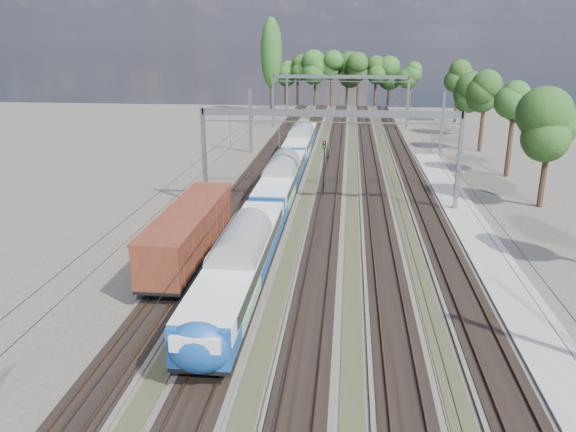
# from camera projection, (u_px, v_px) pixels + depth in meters

# --- Properties ---
(ground) EXTENTS (220.00, 220.00, 0.00)m
(ground) POSITION_uv_depth(u_px,v_px,m) (298.00, 412.00, 23.65)
(ground) COLOR #47423A
(ground) RESTS_ON ground
(track_bed) EXTENTS (21.00, 130.00, 0.34)m
(track_bed) POSITION_uv_depth(u_px,v_px,m) (333.00, 170.00, 66.23)
(track_bed) COLOR #47423A
(track_bed) RESTS_ON ground
(platform) EXTENTS (3.00, 70.00, 0.30)m
(platform) POSITION_uv_depth(u_px,v_px,m) (485.00, 250.00, 41.31)
(platform) COLOR gray
(platform) RESTS_ON ground
(catenary) EXTENTS (25.65, 130.00, 9.00)m
(catenary) POSITION_uv_depth(u_px,v_px,m) (339.00, 108.00, 71.56)
(catenary) COLOR slate
(catenary) RESTS_ON ground
(tree_belt) EXTENTS (38.99, 99.43, 12.14)m
(tree_belt) POSITION_uv_depth(u_px,v_px,m) (377.00, 73.00, 112.66)
(tree_belt) COLOR black
(tree_belt) RESTS_ON ground
(poplar) EXTENTS (4.40, 4.40, 19.04)m
(poplar) POSITION_uv_depth(u_px,v_px,m) (271.00, 54.00, 114.32)
(poplar) COLOR black
(poplar) RESTS_ON ground
(emu_train) EXTENTS (2.97, 62.85, 4.35)m
(emu_train) POSITION_uv_depth(u_px,v_px,m) (281.00, 176.00, 53.25)
(emu_train) COLOR black
(emu_train) RESTS_ON ground
(freight_boxcar) EXTENTS (3.03, 14.62, 3.77)m
(freight_boxcar) POSITION_uv_depth(u_px,v_px,m) (190.00, 231.00, 38.77)
(freight_boxcar) COLOR black
(freight_boxcar) RESTS_ON ground
(worker) EXTENTS (0.45, 0.62, 1.58)m
(worker) POSITION_uv_depth(u_px,v_px,m) (328.00, 155.00, 71.53)
(worker) COLOR black
(worker) RESTS_ON ground
(signal_near) EXTENTS (0.36, 0.33, 5.54)m
(signal_near) POSITION_uv_depth(u_px,v_px,m) (324.00, 162.00, 54.56)
(signal_near) COLOR black
(signal_near) RESTS_ON ground
(signal_far) EXTENTS (0.34, 0.31, 5.34)m
(signal_far) POSITION_uv_depth(u_px,v_px,m) (387.00, 106.00, 99.32)
(signal_far) COLOR black
(signal_far) RESTS_ON ground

